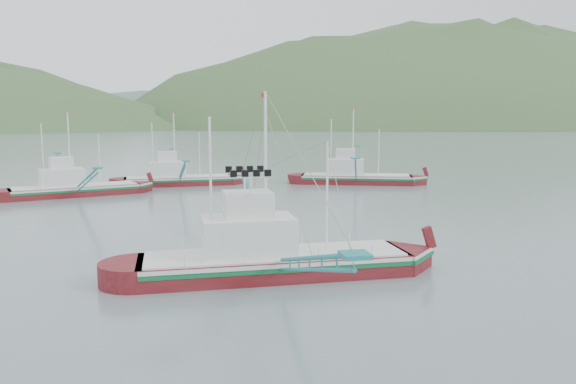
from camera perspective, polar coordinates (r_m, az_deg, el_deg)
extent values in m
plane|color=slate|center=(33.02, 2.00, -6.88)|extent=(1200.00, 1200.00, 0.00)
cube|color=#5C0D12|center=(29.81, -1.33, -8.11)|extent=(14.13, 4.03, 1.87)
cube|color=silver|center=(29.60, -1.34, -6.63)|extent=(13.85, 4.10, 0.21)
cube|color=#0E6432|center=(29.66, -1.34, -7.07)|extent=(13.85, 4.12, 0.21)
cube|color=silver|center=(29.56, -1.34, -6.28)|extent=(13.43, 3.83, 0.11)
cube|color=silver|center=(29.11, -4.07, -4.52)|extent=(4.75, 3.09, 2.06)
cube|color=silver|center=(28.80, -4.10, -1.24)|extent=(2.48, 2.11, 1.31)
cylinder|color=white|center=(28.75, -2.28, 1.77)|extent=(0.15, 0.15, 8.44)
cylinder|color=white|center=(28.48, -7.86, 0.37)|extent=(0.13, 0.13, 7.17)
cylinder|color=white|center=(29.64, 3.99, -0.53)|extent=(0.11, 0.11, 5.91)
cube|color=#5C0D12|center=(69.55, -11.03, 0.82)|extent=(13.01, 4.23, 1.71)
cube|color=silver|center=(69.47, -11.04, 1.42)|extent=(12.76, 4.28, 0.19)
cube|color=#0E6432|center=(69.49, -11.04, 1.24)|extent=(12.76, 4.30, 0.19)
cube|color=silver|center=(69.45, -11.05, 1.56)|extent=(12.36, 4.02, 0.10)
cube|color=silver|center=(69.30, -12.12, 2.26)|extent=(4.44, 3.00, 1.88)
cube|color=silver|center=(69.17, -12.16, 3.53)|extent=(2.34, 2.02, 1.20)
cylinder|color=white|center=(69.13, -11.48, 4.68)|extent=(0.14, 0.14, 7.69)
cylinder|color=white|center=(69.07, -13.60, 4.14)|extent=(0.12, 0.12, 6.54)
cylinder|color=white|center=(69.43, -8.99, 3.80)|extent=(0.10, 0.10, 5.38)
cube|color=#5C0D12|center=(63.32, -20.75, -0.20)|extent=(13.31, 7.48, 1.72)
cube|color=silver|center=(63.23, -20.78, 0.46)|extent=(13.08, 7.46, 0.19)
cube|color=#0E6432|center=(63.26, -20.77, 0.26)|extent=(13.09, 7.48, 0.19)
cube|color=silver|center=(63.21, -20.79, 0.61)|extent=(12.64, 7.11, 0.10)
cube|color=silver|center=(62.92, -21.98, 1.35)|extent=(4.96, 4.01, 1.89)
cube|color=silver|center=(62.78, -22.06, 2.75)|extent=(2.73, 2.52, 1.20)
cylinder|color=white|center=(62.82, -21.34, 4.05)|extent=(0.14, 0.14, 7.73)
cylinder|color=white|center=(62.51, -23.65, 3.38)|extent=(0.12, 0.12, 6.57)
cylinder|color=white|center=(63.43, -18.61, 3.15)|extent=(0.10, 0.10, 5.41)
cube|color=#5C0D12|center=(70.28, 6.94, 0.99)|extent=(14.01, 7.74, 1.81)
cube|color=silver|center=(70.20, 6.95, 1.61)|extent=(13.77, 7.73, 0.20)
cube|color=#0E6432|center=(70.22, 6.94, 1.42)|extent=(13.78, 7.74, 0.20)
cube|color=silver|center=(70.18, 6.95, 1.75)|extent=(13.31, 7.36, 0.11)
cube|color=silver|center=(70.11, 5.85, 2.55)|extent=(5.21, 4.18, 1.99)
cube|color=silver|center=(69.99, 5.87, 3.87)|extent=(2.86, 2.63, 1.27)
cylinder|color=white|center=(69.89, 6.63, 5.04)|extent=(0.14, 0.14, 8.14)
cylinder|color=white|center=(70.02, 4.40, 4.58)|extent=(0.13, 0.13, 6.92)
cylinder|color=white|center=(69.97, 9.21, 4.00)|extent=(0.11, 0.11, 5.70)
ellipsoid|color=#3C5B2E|center=(523.29, 17.30, 6.42)|extent=(684.00, 432.00, 306.00)
ellipsoid|color=slate|center=(592.37, -7.46, 6.81)|extent=(960.00, 400.00, 240.00)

